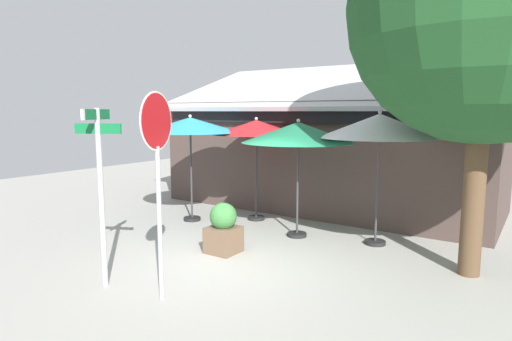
% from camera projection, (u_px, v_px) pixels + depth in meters
% --- Properties ---
extents(ground_plane, '(28.00, 28.00, 0.10)m').
position_uv_depth(ground_plane, '(228.00, 266.00, 8.09)').
color(ground_plane, '#9E9B93').
extents(cafe_building, '(9.78, 4.55, 4.36)m').
position_uv_depth(cafe_building, '(330.00, 151.00, 12.92)').
color(cafe_building, '#473833').
rests_on(cafe_building, ground).
extents(street_sign_post, '(0.70, 0.75, 2.87)m').
position_uv_depth(street_sign_post, '(100.00, 180.00, 6.81)').
color(street_sign_post, '#A8AAB2').
rests_on(street_sign_post, ground).
extents(stop_sign, '(0.25, 0.82, 3.10)m').
position_uv_depth(stop_sign, '(157.00, 154.00, 6.25)').
color(stop_sign, '#A8AAB2').
rests_on(stop_sign, ground).
extents(patio_umbrella_teal_left, '(2.53, 2.53, 2.73)m').
position_uv_depth(patio_umbrella_teal_left, '(190.00, 126.00, 10.94)').
color(patio_umbrella_teal_left, black).
rests_on(patio_umbrella_teal_left, ground).
extents(patio_umbrella_crimson_center, '(2.26, 2.26, 2.67)m').
position_uv_depth(patio_umbrella_crimson_center, '(256.00, 128.00, 11.02)').
color(patio_umbrella_crimson_center, black).
rests_on(patio_umbrella_crimson_center, ground).
extents(patio_umbrella_forest_green_right, '(2.52, 2.52, 2.66)m').
position_uv_depth(patio_umbrella_forest_green_right, '(298.00, 133.00, 9.51)').
color(patio_umbrella_forest_green_right, black).
rests_on(patio_umbrella_forest_green_right, ground).
extents(patio_umbrella_ivory_far_right, '(2.52, 2.52, 2.84)m').
position_uv_depth(patio_umbrella_ivory_far_right, '(380.00, 126.00, 8.90)').
color(patio_umbrella_ivory_far_right, black).
rests_on(patio_umbrella_ivory_far_right, ground).
extents(shade_tree, '(4.71, 4.46, 6.72)m').
position_uv_depth(shade_tree, '(499.00, 8.00, 6.76)').
color(shade_tree, brown).
rests_on(shade_tree, ground).
extents(sidewalk_planter, '(0.59, 0.59, 1.01)m').
position_uv_depth(sidewalk_planter, '(223.00, 229.00, 8.65)').
color(sidewalk_planter, brown).
rests_on(sidewalk_planter, ground).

